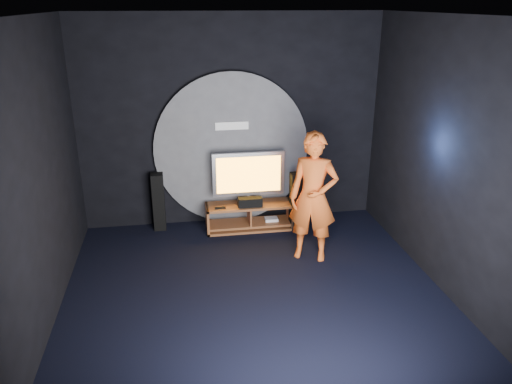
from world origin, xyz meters
TOP-DOWN VIEW (x-y plane):
  - floor at (0.00, 0.00)m, footprint 5.00×5.00m
  - back_wall at (0.00, 2.50)m, footprint 5.00×0.04m
  - front_wall at (0.00, -2.50)m, footprint 5.00×0.04m
  - left_wall at (-2.50, 0.00)m, footprint 0.04×5.00m
  - right_wall at (2.50, 0.00)m, footprint 0.04×5.00m
  - ceiling at (0.00, 0.00)m, footprint 5.00×5.00m
  - wall_disc_panel at (0.00, 2.44)m, footprint 2.60×0.11m
  - media_console at (0.24, 2.05)m, footprint 1.46×0.45m
  - tv at (0.23, 2.12)m, footprint 1.20×0.22m
  - center_speaker at (0.23, 1.95)m, footprint 0.40×0.15m
  - remote at (-0.27, 1.93)m, footprint 0.18×0.05m
  - tower_speaker_left at (-1.27, 2.29)m, footprint 0.20×0.22m
  - tower_speaker_right at (1.01, 1.94)m, footprint 0.20×0.22m
  - subwoofer at (1.08, 1.97)m, footprint 0.31×0.31m
  - player at (1.00, 0.91)m, footprint 0.83×0.71m

SIDE VIEW (x-z plane):
  - floor at x=0.00m, z-range 0.00..0.00m
  - subwoofer at x=1.08m, z-range 0.00..0.34m
  - media_console at x=0.24m, z-range -0.03..0.42m
  - remote at x=-0.27m, z-range 0.45..0.47m
  - tower_speaker_left at x=-1.27m, z-range 0.00..0.99m
  - tower_speaker_right at x=1.01m, z-range 0.00..0.99m
  - center_speaker at x=0.23m, z-range 0.45..0.60m
  - tv at x=0.23m, z-range 0.49..1.37m
  - player at x=1.00m, z-range 0.00..1.94m
  - wall_disc_panel at x=0.00m, z-range 0.00..2.60m
  - back_wall at x=0.00m, z-range 0.00..3.50m
  - front_wall at x=0.00m, z-range 0.00..3.50m
  - left_wall at x=-2.50m, z-range 0.00..3.50m
  - right_wall at x=2.50m, z-range 0.00..3.50m
  - ceiling at x=0.00m, z-range 3.50..3.51m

